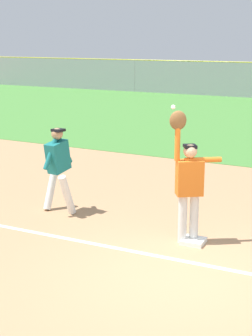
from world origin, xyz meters
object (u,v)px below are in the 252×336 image
(fielder, at_px, (188,179))
(parked_car_silver, at_px, (178,78))
(baseball, at_px, (173,107))
(runner, at_px, (58,164))
(first_base, at_px, (194,241))

(fielder, bearing_deg, parked_car_silver, -11.78)
(fielder, bearing_deg, baseball, 69.46)
(runner, relative_size, parked_car_silver, 0.39)
(first_base, bearing_deg, runner, 174.18)
(parked_car_silver, bearing_deg, runner, -74.67)
(first_base, relative_size, baseball, 5.14)
(first_base, bearing_deg, parked_car_silver, 112.89)
(baseball, distance_m, parked_car_silver, 28.94)
(fielder, relative_size, runner, 1.33)
(fielder, height_order, baseball, baseball)
(baseball, bearing_deg, parked_car_silver, 112.10)
(baseball, xyz_separation_m, parked_car_silver, (-10.87, 26.77, -1.65))
(runner, distance_m, parked_car_silver, 27.67)
(fielder, height_order, runner, fielder)
(runner, relative_size, baseball, 23.24)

